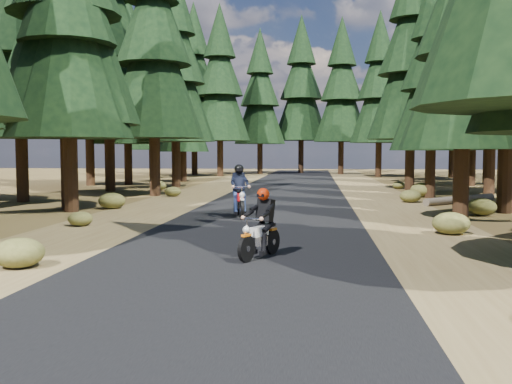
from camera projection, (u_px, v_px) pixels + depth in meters
ground at (250, 241)px, 13.86m from camera, size 120.00×120.00×0.00m
road at (267, 218)px, 18.82m from camera, size 6.00×100.00×0.01m
shoulder_l at (132, 216)px, 19.30m from camera, size 3.20×100.00×0.01m
shoulder_r at (409, 219)px, 18.34m from camera, size 3.20×100.00×0.01m
pine_forest at (290, 57)px, 34.19m from camera, size 34.59×55.08×16.32m
log_near at (461, 199)px, 24.23m from camera, size 3.70×3.57×0.32m
understory_shrubs at (319, 204)px, 20.71m from camera, size 15.50×31.29×0.71m
rider_lead at (260, 235)px, 11.58m from camera, size 1.10×1.65×1.43m
rider_follow at (240, 200)px, 18.83m from camera, size 1.06×2.05×1.75m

